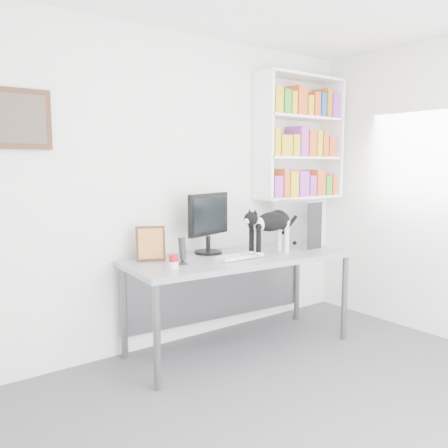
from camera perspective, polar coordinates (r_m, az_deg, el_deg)
The scene contains 11 objects.
room at distance 2.66m, azimuth 16.79°, elevation 1.77°, with size 4.01×4.01×2.70m.
bookshelf at distance 4.92m, azimuth 9.12°, elevation 10.20°, with size 1.03×0.28×1.24m, color white.
wall_art at distance 3.64m, azimuth -24.09°, elevation 11.52°, with size 0.52×0.04×0.42m, color #442715.
desk at distance 4.13m, azimuth 1.94°, elevation -9.40°, with size 1.95×0.76×0.81m, color gray.
monitor at distance 4.10m, azimuth -1.93°, elevation 0.13°, with size 0.50×0.24×0.54m, color black.
keyboard at distance 3.92m, azimuth 1.82°, elevation -3.93°, with size 0.42×0.16×0.03m, color silver.
pc_tower at distance 4.51m, azimuth 8.77°, elevation 0.08°, with size 0.19×0.44×0.44m, color #BCBCC1.
speaker at distance 3.69m, azimuth -5.03°, elevation -3.18°, with size 0.09×0.09×0.22m, color black.
leaning_print at distance 3.85m, azimuth -8.83°, elevation -2.25°, with size 0.23×0.09×0.29m, color #442715.
soup_can at distance 3.55m, azimuth -6.07°, elevation -4.54°, with size 0.07×0.07×0.11m, color #A60E10.
cat at distance 4.03m, azimuth 5.65°, elevation -1.06°, with size 0.63×0.17×0.39m, color black, non-canonical shape.
Camera 1 is at (-2.14, -1.56, 1.59)m, focal length 38.00 mm.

